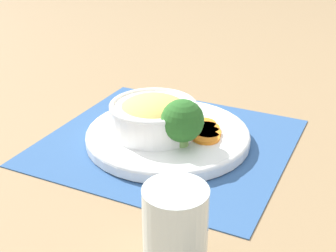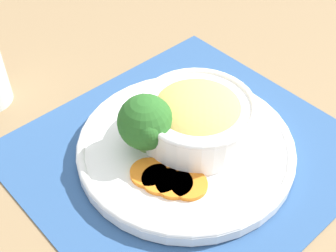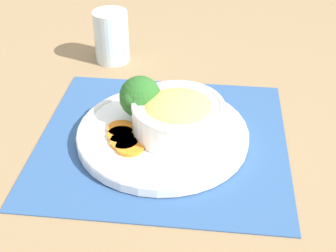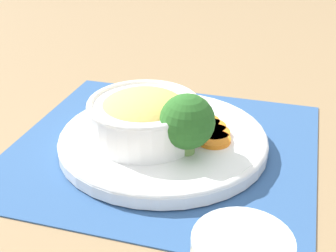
% 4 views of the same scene
% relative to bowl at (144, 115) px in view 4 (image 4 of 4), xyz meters
% --- Properties ---
extents(ground_plane, '(4.00, 4.00, 0.00)m').
position_rel_bowl_xyz_m(ground_plane, '(-0.01, 0.02, -0.05)').
color(ground_plane, '#8C704C').
extents(placemat, '(0.45, 0.48, 0.00)m').
position_rel_bowl_xyz_m(placemat, '(-0.01, 0.02, -0.05)').
color(placemat, '#2D5184').
rests_on(placemat, ground_plane).
extents(plate, '(0.30, 0.30, 0.02)m').
position_rel_bowl_xyz_m(plate, '(-0.01, 0.02, -0.04)').
color(plate, white).
rests_on(plate, placemat).
extents(bowl, '(0.16, 0.16, 0.07)m').
position_rel_bowl_xyz_m(bowl, '(0.00, 0.00, 0.00)').
color(bowl, white).
rests_on(bowl, plate).
extents(broccoli_floret, '(0.07, 0.07, 0.08)m').
position_rel_bowl_xyz_m(broccoli_floret, '(0.02, 0.07, 0.01)').
color(broccoli_floret, '#759E51').
rests_on(broccoli_floret, plate).
extents(carrot_slice_near, '(0.05, 0.05, 0.01)m').
position_rel_bowl_xyz_m(carrot_slice_near, '(-0.02, 0.10, -0.03)').
color(carrot_slice_near, orange).
rests_on(carrot_slice_near, plate).
extents(carrot_slice_middle, '(0.05, 0.05, 0.01)m').
position_rel_bowl_xyz_m(carrot_slice_middle, '(-0.04, 0.09, -0.03)').
color(carrot_slice_middle, orange).
rests_on(carrot_slice_middle, plate).
extents(carrot_slice_far, '(0.05, 0.05, 0.01)m').
position_rel_bowl_xyz_m(carrot_slice_far, '(-0.06, 0.08, -0.03)').
color(carrot_slice_far, orange).
rests_on(carrot_slice_far, plate).
extents(carrot_slice_extra, '(0.05, 0.05, 0.01)m').
position_rel_bowl_xyz_m(carrot_slice_extra, '(-0.07, 0.07, -0.03)').
color(carrot_slice_extra, orange).
rests_on(carrot_slice_extra, plate).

